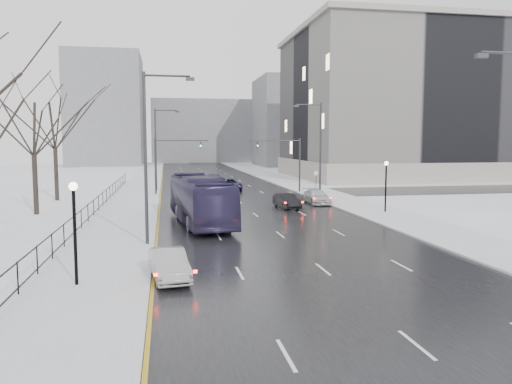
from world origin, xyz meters
TOP-DOWN VIEW (x-y plane):
  - road at (0.00, 60.00)m, footprint 16.00×150.00m
  - cross_road at (0.00, 48.00)m, footprint 130.00×10.00m
  - sidewalk_left at (-10.50, 60.00)m, footprint 5.00×150.00m
  - sidewalk_right at (10.50, 60.00)m, footprint 5.00×150.00m
  - park_strip at (-20.00, 60.00)m, footprint 14.00×150.00m
  - tree_park_d at (-17.80, 34.00)m, footprint 8.75×8.75m
  - tree_park_e at (-18.20, 44.00)m, footprint 9.45×9.45m
  - iron_fence at (-13.00, 30.00)m, footprint 0.06×70.00m
  - streetlight_r_mid at (8.17, 40.00)m, footprint 2.95×0.25m
  - streetlight_l_near at (-8.17, 20.00)m, footprint 2.95×0.25m
  - streetlight_l_far at (-8.17, 52.00)m, footprint 2.95×0.25m
  - lamppost_l at (-11.00, 12.00)m, footprint 0.36×0.36m
  - lamppost_r_mid at (11.00, 30.00)m, footprint 0.36×0.36m
  - mast_signal_right at (7.33, 48.00)m, footprint 6.10×0.33m
  - mast_signal_left at (-7.33, 48.00)m, footprint 6.10×0.33m
  - no_uturn_sign at (9.20, 44.00)m, footprint 0.60×0.06m
  - civic_building at (35.00, 72.00)m, footprint 41.00×31.00m
  - bldg_far_right at (28.00, 115.00)m, footprint 24.00×20.00m
  - bldg_far_left at (-22.00, 125.00)m, footprint 18.00×22.00m
  - bldg_far_center at (4.00, 140.00)m, footprint 30.00×18.00m
  - sedan_left_near at (-7.20, 12.55)m, footprint 1.93×4.19m
  - bus at (-4.80, 27.47)m, footprint 4.28×12.93m
  - sedan_center_near at (-3.50, 35.52)m, footprint 2.09×4.75m
  - sedan_right_near at (3.50, 34.48)m, footprint 1.86×4.21m
  - sedan_right_cross at (0.50, 51.89)m, footprint 2.87×5.50m
  - sedan_right_far at (7.20, 37.28)m, footprint 1.92×4.71m
  - sedan_center_far at (-0.63, 59.62)m, footprint 2.45×5.10m

SIDE VIEW (x-z plane):
  - tree_park_d at x=-17.80m, z-range -6.25..6.25m
  - tree_park_e at x=-18.20m, z-range -6.75..6.75m
  - road at x=0.00m, z-range 0.00..0.04m
  - cross_road at x=0.00m, z-range 0.00..0.04m
  - park_strip at x=-20.00m, z-range 0.00..0.12m
  - sidewalk_left at x=-10.50m, z-range 0.00..0.16m
  - sidewalk_right at x=10.50m, z-range 0.00..0.16m
  - sedan_left_near at x=-7.20m, z-range 0.04..1.37m
  - sedan_right_near at x=3.50m, z-range 0.04..1.38m
  - sedan_right_far at x=7.20m, z-range 0.04..1.41m
  - sedan_right_cross at x=0.50m, z-range 0.04..1.52m
  - sedan_center_near at x=-3.50m, z-range 0.04..1.63m
  - sedan_center_far at x=-0.63m, z-range 0.04..1.72m
  - iron_fence at x=-13.00m, z-range 0.26..1.56m
  - bus at x=-4.80m, z-range 0.04..3.58m
  - no_uturn_sign at x=9.20m, z-range 0.95..3.65m
  - lamppost_l at x=-11.00m, z-range 0.80..5.08m
  - lamppost_r_mid at x=11.00m, z-range 0.80..5.08m
  - mast_signal_right at x=7.33m, z-range 0.86..7.36m
  - mast_signal_left at x=-7.33m, z-range 0.86..7.36m
  - streetlight_r_mid at x=8.17m, z-range 0.62..10.62m
  - streetlight_l_near at x=-8.17m, z-range 0.62..10.62m
  - streetlight_l_far at x=-8.17m, z-range 0.62..10.62m
  - bldg_far_center at x=4.00m, z-range 0.00..18.00m
  - bldg_far_right at x=28.00m, z-range 0.00..22.00m
  - civic_building at x=35.00m, z-range -1.19..23.61m
  - bldg_far_left at x=-22.00m, z-range 0.00..28.00m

